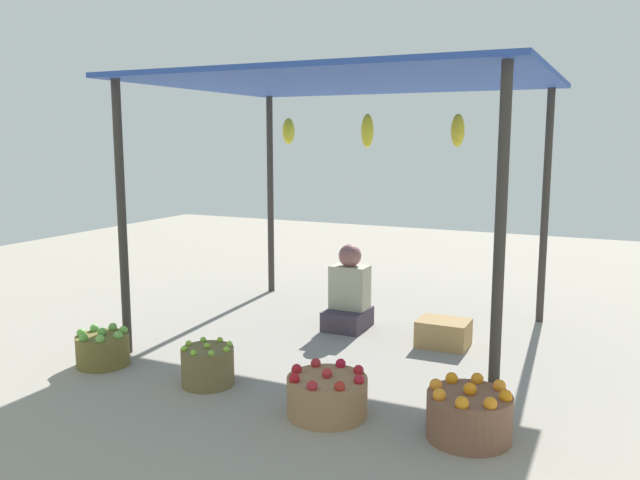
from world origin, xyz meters
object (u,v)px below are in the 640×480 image
at_px(basket_green_apples, 103,349).
at_px(wooden_crate_near_vendor, 443,333).
at_px(basket_red_apples, 327,395).
at_px(basket_oranges, 469,415).
at_px(vendor_person, 349,296).
at_px(basket_limes, 208,366).

xyz_separation_m(basket_green_apples, wooden_crate_near_vendor, (2.26, 1.58, -0.01)).
bearing_deg(basket_red_apples, wooden_crate_near_vendor, 79.43).
relative_size(basket_green_apples, basket_oranges, 0.81).
relative_size(vendor_person, basket_red_apples, 1.52).
height_order(basket_red_apples, wooden_crate_near_vendor, basket_red_apples).
bearing_deg(basket_red_apples, basket_limes, 173.68).
distance_m(basket_limes, wooden_crate_near_vendor, 2.04).
height_order(vendor_person, basket_limes, vendor_person).
xyz_separation_m(vendor_person, basket_green_apples, (-1.33, -1.74, -0.17)).
xyz_separation_m(basket_red_apples, basket_oranges, (0.89, 0.06, 0.01)).
bearing_deg(vendor_person, basket_oranges, -49.80).
distance_m(basket_oranges, wooden_crate_near_vendor, 1.72).
distance_m(basket_red_apples, basket_oranges, 0.89).
height_order(basket_oranges, wooden_crate_near_vendor, basket_oranges).
distance_m(basket_limes, basket_red_apples, 0.99).
bearing_deg(basket_limes, vendor_person, 78.05).
bearing_deg(basket_oranges, vendor_person, 130.20).
height_order(vendor_person, basket_oranges, vendor_person).
bearing_deg(vendor_person, basket_green_apples, -127.50).
distance_m(basket_green_apples, basket_oranges, 2.84).
xyz_separation_m(vendor_person, basket_oranges, (1.50, -1.78, -0.15)).
relative_size(basket_green_apples, basket_limes, 1.07).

